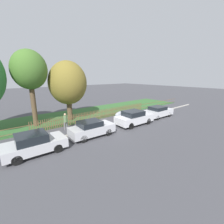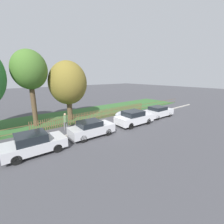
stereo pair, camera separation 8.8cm
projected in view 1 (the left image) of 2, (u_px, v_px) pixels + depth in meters
The scene contains 12 objects.
ground_plane at pixel (114, 124), 15.71m from camera, with size 120.00×120.00×0.00m, color #424247.
kerb_stone at pixel (114, 124), 15.77m from camera, with size 34.26×0.20×0.12m, color #B2ADA3.
grass_strip at pixel (86, 113), 20.26m from camera, with size 34.26×6.69×0.01m, color #33602D.
park_fence at pixel (100, 114), 17.61m from camera, with size 34.26×0.05×1.09m.
parked_car_silver_hatchback at pixel (34, 143), 9.74m from camera, with size 3.80×1.85×1.41m.
parked_car_black_saloon at pixel (92, 128), 12.54m from camera, with size 3.82×1.77×1.37m.
parked_car_navy_estate at pixel (134, 118), 15.50m from camera, with size 4.15×1.94×1.50m.
parked_car_red_compact at pixel (158, 112), 18.42m from camera, with size 3.95×1.85×1.35m.
covered_motorcycle at pixel (121, 114), 17.39m from camera, with size 1.81×0.83×0.98m.
tree_behind_motorcycle at pixel (29, 71), 14.07m from camera, with size 3.21×3.21×7.39m.
tree_mid_park at pixel (68, 83), 16.38m from camera, with size 4.11×4.11×6.58m.
pedestrian_near_fence at pixel (65, 121), 13.93m from camera, with size 0.38×0.38×1.62m.
Camera 1 is at (-9.58, -11.48, 5.01)m, focal length 24.00 mm.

